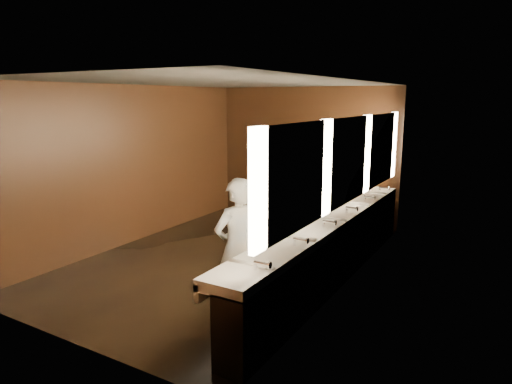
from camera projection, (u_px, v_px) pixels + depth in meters
The scene contains 10 objects.
floor at pixel (227, 259), 7.42m from camera, with size 6.00×6.00×0.00m, color black.
ceiling at pixel (225, 82), 6.86m from camera, with size 4.00×6.00×0.02m, color #2D2D2B.
wall_back at pixel (305, 154), 9.67m from camera, with size 4.00×0.02×2.80m, color black.
wall_front at pixel (59, 216), 4.61m from camera, with size 4.00×0.02×2.80m, color black.
wall_left at pixel (133, 165), 8.13m from camera, with size 0.02×6.00×2.80m, color black.
wall_right at pixel (349, 186), 6.15m from camera, with size 0.02×6.00×2.80m, color black.
sink_counter at pixel (332, 248), 6.43m from camera, with size 0.55×5.40×1.01m.
mirror_band at pixel (348, 160), 6.09m from camera, with size 0.06×5.03×1.15m.
person at pixel (237, 248), 5.35m from camera, with size 0.61×0.40×1.68m, color #7C98B9.
trash_bin at pixel (236, 319), 4.75m from camera, with size 0.40×0.40×0.62m, color black.
Camera 1 is at (3.98, -5.84, 2.56)m, focal length 32.00 mm.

